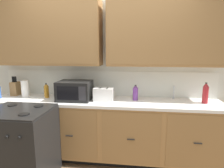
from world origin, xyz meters
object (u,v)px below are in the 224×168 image
Objects in this scene: bottle_amber at (46,91)px; microwave at (75,91)px; stove_range at (21,146)px; knife_block at (15,88)px; bottle_violet at (135,93)px; bottle_red at (205,93)px; paper_towel_roll at (25,88)px; toaster at (104,94)px.

microwave is at bearing -9.20° from bottle_amber.
stove_range is 3.06× the size of knife_block.
bottle_red is at bearing -3.38° from bottle_violet.
paper_towel_roll is at bearing -179.94° from bottle_violet.
bottle_amber is at bearing -8.75° from knife_block.
toaster is (0.95, 0.60, 0.55)m from stove_range.
bottle_violet is at bearing -1.76° from knife_block.
microwave is at bearing 49.12° from stove_range.
knife_block is at bearing 177.70° from bottle_red.
toaster is at bearing -4.47° from bottle_amber.
paper_towel_roll reaches higher than bottle_amber.
paper_towel_roll is (0.21, -0.06, 0.01)m from knife_block.
bottle_violet is (0.89, 0.11, -0.03)m from microwave.
knife_block is (-0.54, 0.76, 0.57)m from stove_range.
microwave is 0.43m from toaster.
knife_block is 1.38× the size of bottle_amber.
stove_range is 0.97m from paper_towel_roll.
toaster is 1.49m from knife_block.
microwave is 0.85m from paper_towel_roll.
bottle_red reaches higher than toaster.
knife_block is 2.90m from bottle_red.
stove_range is 3.65× the size of paper_towel_roll.
bottle_red is at bearing 1.56° from microwave.
bottle_red is (2.36, 0.65, 0.60)m from stove_range.
paper_towel_roll is at bearing 172.94° from microwave.
knife_block is at bearing 163.62° from paper_towel_roll.
stove_range is at bearing -147.52° from toaster.
stove_range is 4.22× the size of bottle_amber.
knife_block reaches higher than bottle_violet.
bottle_red is (0.95, -0.06, 0.03)m from bottle_violet.
bottle_violet is 0.77× the size of bottle_red.
stove_range is at bearing -153.38° from bottle_violet.
toaster is 1.25× the size of bottle_amber.
bottle_red reaches higher than stove_range.
paper_towel_roll reaches higher than stove_range.
stove_range is at bearing -54.75° from knife_block.
knife_block reaches higher than toaster.
paper_towel_roll is 1.16× the size of bottle_amber.
toaster reaches higher than stove_range.
microwave is at bearing -179.15° from toaster.
paper_towel_roll is at bearing 115.16° from stove_range.
knife_block reaches higher than paper_towel_roll.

